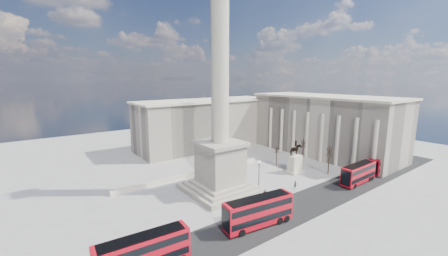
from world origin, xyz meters
name	(u,v)px	position (x,y,z in m)	size (l,w,h in m)	color
ground	(235,198)	(0.00, 0.00, 0.00)	(180.00, 180.00, 0.00)	#A19F98
asphalt_road	(290,210)	(5.00, -10.00, 0.00)	(120.00, 9.00, 0.01)	#242424
nelsons_column	(220,132)	(0.00, 5.00, 12.92)	(14.00, 14.00, 49.85)	#A69C8A
balustrade_wall	(194,174)	(0.00, 16.00, 0.55)	(40.00, 0.60, 1.10)	beige
building_east	(325,124)	(45.00, 10.00, 9.32)	(19.00, 46.00, 18.60)	beige
building_northeast	(208,123)	(20.00, 40.00, 8.32)	(51.00, 17.00, 16.60)	beige
red_bus_a	(144,253)	(-22.35, -9.71, 2.48)	(11.80, 3.51, 4.72)	#BB0918
red_bus_b	(259,211)	(-3.47, -10.53, 2.60)	(12.48, 4.36, 4.96)	#BB0918
red_bus_c	(359,173)	(28.10, -10.54, 2.39)	(11.29, 2.84, 4.56)	#BB0918
red_bus_d	(383,163)	(40.79, -10.39, 2.29)	(10.81, 2.71, 4.37)	#BB0918
victorian_lamp	(259,174)	(6.22, -0.40, 4.04)	(0.59, 0.59, 6.87)	black
equestrian_statue	(295,161)	(22.13, 2.94, 2.98)	(4.11, 3.08, 8.53)	beige
bare_tree_near	(329,151)	(28.14, -2.79, 5.99)	(1.74, 1.74, 7.61)	#332319
bare_tree_mid	(277,149)	(22.14, 9.23, 4.80)	(1.61, 1.61, 6.10)	#332319
bare_tree_far	(303,143)	(30.36, 6.79, 5.77)	(1.79, 1.79, 7.32)	#332319
pedestrian_walking	(295,185)	(13.76, -4.04, 0.92)	(0.67, 0.44, 1.83)	#212627
pedestrian_standing	(348,171)	(31.85, -6.12, 0.96)	(0.94, 0.73, 1.93)	#212627
pedestrian_crossing	(265,194)	(4.83, -3.71, 0.96)	(1.13, 0.47, 1.92)	#212627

